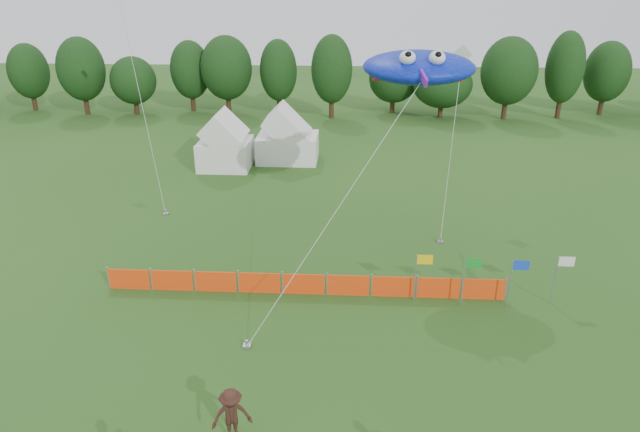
# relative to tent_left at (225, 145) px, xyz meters

# --- Properties ---
(treeline) EXTENTS (104.57, 8.78, 8.36)m
(treeline) POSITION_rel_tent_left_xyz_m (9.86, 17.53, 2.48)
(treeline) COLOR #382314
(treeline) RESTS_ON ground
(tent_left) EXTENTS (3.81, 3.81, 3.37)m
(tent_left) POSITION_rel_tent_left_xyz_m (0.00, 0.00, 0.00)
(tent_left) COLOR white
(tent_left) RESTS_ON ground
(tent_right) EXTENTS (4.66, 3.73, 3.29)m
(tent_right) POSITION_rel_tent_left_xyz_m (4.44, 1.95, -0.04)
(tent_right) COLOR white
(tent_right) RESTS_ON ground
(barrier_fence) EXTENTS (17.90, 0.06, 1.00)m
(barrier_fence) POSITION_rel_tent_left_xyz_m (7.33, -18.20, -1.20)
(barrier_fence) COLOR #F5400D
(barrier_fence) RESTS_ON ground
(flag_row) EXTENTS (6.73, 0.48, 2.30)m
(flag_row) POSITION_rel_tent_left_xyz_m (15.41, -18.58, -0.17)
(flag_row) COLOR gray
(flag_row) RESTS_ON ground
(spectator_c) EXTENTS (1.38, 1.03, 1.90)m
(spectator_c) POSITION_rel_tent_left_xyz_m (5.89, -27.10, -0.75)
(spectator_c) COLOR #351B15
(spectator_c) RESTS_ON ground
(stingray_kite) EXTENTS (9.78, 16.19, 10.31)m
(stingray_kite) POSITION_rel_tent_left_xyz_m (12.43, -12.86, 7.64)
(stingray_kite) COLOR #0F29DC
(stingray_kite) RESTS_ON ground
(small_kite_white) EXTENTS (2.30, 7.48, 9.59)m
(small_kite_white) POSITION_rel_tent_left_xyz_m (15.36, -7.31, 4.70)
(small_kite_white) COLOR white
(small_kite_white) RESTS_ON ground
(small_kite_dark) EXTENTS (6.42, 11.73, 13.27)m
(small_kite_dark) POSITION_rel_tent_left_xyz_m (-5.23, -2.53, 6.00)
(small_kite_dark) COLOR black
(small_kite_dark) RESTS_ON ground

